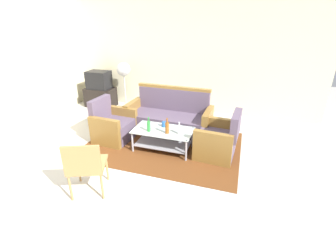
{
  "coord_description": "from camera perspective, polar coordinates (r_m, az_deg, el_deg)",
  "views": [
    {
      "loc": [
        1.4,
        -3.0,
        2.3
      ],
      "look_at": [
        0.16,
        0.79,
        0.65
      ],
      "focal_mm": 25.38,
      "sensor_mm": 36.0,
      "label": 1
    }
  ],
  "objects": [
    {
      "name": "tv_stand",
      "position": [
        7.04,
        -15.84,
        4.74
      ],
      "size": [
        0.8,
        0.5,
        0.52
      ],
      "primitive_type": "cube",
      "color": "black",
      "rests_on": "ground"
    },
    {
      "name": "pedestal_fan",
      "position": [
        6.51,
        -10.59,
        10.67
      ],
      "size": [
        0.36,
        0.36,
        1.27
      ],
      "color": "#2D2D33",
      "rests_on": "ground"
    },
    {
      "name": "bottle_brown",
      "position": [
        4.22,
        -0.23,
        -2.42
      ],
      "size": [
        0.07,
        0.07,
        0.29
      ],
      "color": "brown",
      "rests_on": "coffee_table"
    },
    {
      "name": "wicker_chair",
      "position": [
        3.45,
        -19.18,
        -10.49
      ],
      "size": [
        0.63,
        0.63,
        0.84
      ],
      "rotation": [
        0.0,
        0.0,
        0.39
      ],
      "color": "#AD844C",
      "rests_on": "ground"
    },
    {
      "name": "coffee_table",
      "position": [
        4.46,
        -1.2,
        -4.6
      ],
      "size": [
        1.1,
        0.6,
        0.4
      ],
      "color": "silver",
      "rests_on": "rug"
    },
    {
      "name": "bottle_clear",
      "position": [
        4.22,
        2.68,
        -2.87
      ],
      "size": [
        0.06,
        0.06,
        0.22
      ],
      "color": "silver",
      "rests_on": "coffee_table"
    },
    {
      "name": "rug",
      "position": [
        4.72,
        -1.19,
        -6.62
      ],
      "size": [
        2.94,
        2.03,
        0.01
      ],
      "primitive_type": "cube",
      "color": "brown",
      "rests_on": "ground"
    },
    {
      "name": "bottle_green",
      "position": [
        4.32,
        -4.65,
        -2.05
      ],
      "size": [
        0.06,
        0.06,
        0.27
      ],
      "color": "#2D8C38",
      "rests_on": "coffee_table"
    },
    {
      "name": "couch",
      "position": [
        5.14,
        0.35,
        -0.27
      ],
      "size": [
        1.82,
        0.8,
        0.96
      ],
      "rotation": [
        0.0,
        0.0,
        3.11
      ],
      "color": "#5B4C60",
      "rests_on": "rug"
    },
    {
      "name": "ground_plane",
      "position": [
        4.03,
        -5.86,
        -12.46
      ],
      "size": [
        14.0,
        14.0,
        0.0
      ],
      "primitive_type": "plane",
      "color": "beige"
    },
    {
      "name": "armchair_left",
      "position": [
        4.96,
        -13.04,
        -2.07
      ],
      "size": [
        0.74,
        0.8,
        0.85
      ],
      "rotation": [
        0.0,
        0.0,
        -1.63
      ],
      "color": "#5B4C60",
      "rests_on": "rug"
    },
    {
      "name": "wall_back",
      "position": [
        6.28,
        5.15,
        14.13
      ],
      "size": [
        6.52,
        0.12,
        2.8
      ],
      "color": "beige",
      "rests_on": "ground"
    },
    {
      "name": "armchair_right",
      "position": [
        4.37,
        11.93,
        -5.47
      ],
      "size": [
        0.74,
        0.8,
        0.85
      ],
      "rotation": [
        0.0,
        0.0,
        1.5
      ],
      "color": "#5B4C60",
      "rests_on": "rug"
    },
    {
      "name": "television",
      "position": [
        6.91,
        -16.27,
        8.69
      ],
      "size": [
        0.6,
        0.45,
        0.48
      ],
      "rotation": [
        0.0,
        0.0,
        3.13
      ],
      "color": "black",
      "rests_on": "tv_stand"
    },
    {
      "name": "cup",
      "position": [
        4.51,
        -1.0,
        -1.63
      ],
      "size": [
        0.08,
        0.08,
        0.1
      ],
      "primitive_type": "cylinder",
      "color": "#2659A5",
      "rests_on": "coffee_table"
    }
  ]
}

